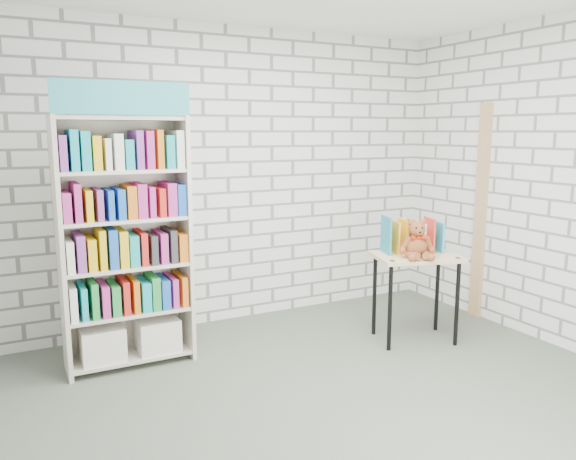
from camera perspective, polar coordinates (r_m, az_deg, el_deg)
name	(u,v)px	position (r m, az deg, el deg)	size (l,w,h in m)	color
ground	(339,403)	(4.03, 5.18, -17.15)	(4.50, 4.50, 0.00)	#4C5548
room_shell	(343,140)	(3.59, 5.64, 9.12)	(4.52, 4.02, 2.81)	silver
bookshelf	(125,241)	(4.52, -16.23, -1.07)	(0.98, 0.38, 2.19)	beige
display_table	(416,267)	(5.04, 12.88, -3.68)	(0.83, 0.68, 0.77)	#D4B77F
table_books	(412,236)	(5.09, 12.47, -0.55)	(0.55, 0.36, 0.30)	teal
teddy_bear	(417,243)	(4.87, 12.99, -1.26)	(0.31, 0.30, 0.33)	brown
door_trim	(480,213)	(5.81, 18.97, 1.68)	(0.05, 0.12, 2.10)	tan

